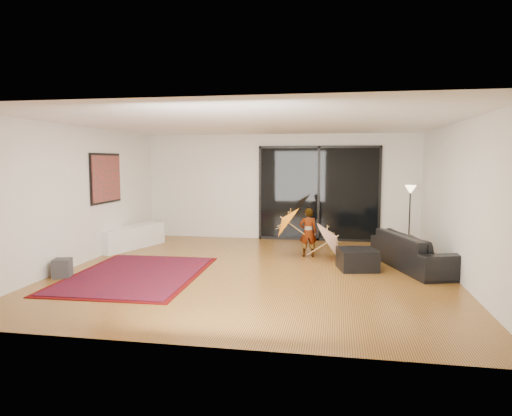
% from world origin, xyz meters
% --- Properties ---
extents(floor, '(7.00, 7.00, 0.00)m').
position_xyz_m(floor, '(0.00, 0.00, 0.00)').
color(floor, olive).
rests_on(floor, ground).
extents(ceiling, '(7.00, 7.00, 0.00)m').
position_xyz_m(ceiling, '(0.00, 0.00, 2.70)').
color(ceiling, white).
rests_on(ceiling, wall_back).
extents(wall_back, '(7.00, 0.00, 7.00)m').
position_xyz_m(wall_back, '(0.00, 3.50, 1.35)').
color(wall_back, silver).
rests_on(wall_back, floor).
extents(wall_front, '(7.00, 0.00, 7.00)m').
position_xyz_m(wall_front, '(0.00, -3.50, 1.35)').
color(wall_front, silver).
rests_on(wall_front, floor).
extents(wall_left, '(0.00, 7.00, 7.00)m').
position_xyz_m(wall_left, '(-3.50, 0.00, 1.35)').
color(wall_left, silver).
rests_on(wall_left, floor).
extents(wall_right, '(0.00, 7.00, 7.00)m').
position_xyz_m(wall_right, '(3.50, 0.00, 1.35)').
color(wall_right, silver).
rests_on(wall_right, floor).
extents(sliding_door, '(3.06, 0.07, 2.40)m').
position_xyz_m(sliding_door, '(1.00, 3.47, 1.20)').
color(sliding_door, black).
rests_on(sliding_door, wall_back).
extents(painting, '(0.04, 1.28, 1.08)m').
position_xyz_m(painting, '(-3.46, 1.00, 1.65)').
color(painting, black).
rests_on(painting, wall_left).
extents(media_console, '(1.02, 1.89, 0.51)m').
position_xyz_m(media_console, '(-3.25, 1.67, 0.26)').
color(media_console, white).
rests_on(media_console, floor).
extents(speaker, '(0.36, 0.36, 0.33)m').
position_xyz_m(speaker, '(-3.25, -1.05, 0.16)').
color(speaker, '#424244').
rests_on(speaker, floor).
extents(persian_rug, '(2.31, 3.17, 0.02)m').
position_xyz_m(persian_rug, '(-2.05, -0.67, 0.01)').
color(persian_rug, '#4F0607').
rests_on(persian_rug, floor).
extents(sofa, '(1.55, 2.42, 0.66)m').
position_xyz_m(sofa, '(2.95, 0.75, 0.33)').
color(sofa, black).
rests_on(sofa, floor).
extents(ottoman, '(0.81, 0.81, 0.39)m').
position_xyz_m(ottoman, '(1.85, 0.44, 0.19)').
color(ottoman, black).
rests_on(ottoman, floor).
extents(floor_lamp, '(0.25, 0.25, 1.47)m').
position_xyz_m(floor_lamp, '(3.10, 2.64, 1.16)').
color(floor_lamp, black).
rests_on(floor_lamp, floor).
extents(child, '(0.42, 0.31, 1.04)m').
position_xyz_m(child, '(0.87, 1.44, 0.52)').
color(child, '#999999').
rests_on(child, floor).
extents(parasol_orange, '(0.58, 0.77, 0.85)m').
position_xyz_m(parasol_orange, '(0.32, 1.39, 0.73)').
color(parasol_orange, orange).
rests_on(parasol_orange, child).
extents(parasol_white, '(0.65, 0.89, 0.95)m').
position_xyz_m(parasol_white, '(1.47, 1.29, 0.50)').
color(parasol_white, silver).
rests_on(parasol_white, floor).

